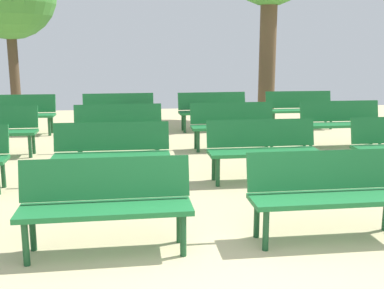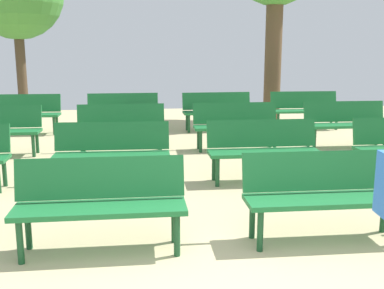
% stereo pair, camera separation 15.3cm
% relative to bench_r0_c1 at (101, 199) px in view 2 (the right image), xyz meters
% --- Properties ---
extents(bench_r0_c1, '(1.60, 0.49, 0.87)m').
position_rel_bench_r0_c1_xyz_m(bench_r0_c1, '(0.00, 0.00, 0.00)').
color(bench_r0_c1, '#1E7238').
rests_on(bench_r0_c1, ground_plane).
extents(bench_r0_c2, '(1.60, 0.49, 0.87)m').
position_rel_bench_r0_c1_xyz_m(bench_r0_c2, '(2.19, 0.03, 0.00)').
color(bench_r0_c2, '#1E7238').
rests_on(bench_r0_c2, ground_plane).
extents(bench_r1_c1, '(1.61, 0.51, 0.87)m').
position_rel_bench_r0_c1_xyz_m(bench_r1_c1, '(-0.02, 2.17, 0.00)').
color(bench_r1_c1, '#1E7238').
rests_on(bench_r1_c1, ground_plane).
extents(bench_r1_c2, '(1.60, 0.48, 0.87)m').
position_rel_bench_r0_c1_xyz_m(bench_r1_c2, '(2.13, 2.16, 0.00)').
color(bench_r1_c2, '#1E7238').
rests_on(bench_r1_c2, ground_plane).
extents(bench_r2_c1, '(1.61, 0.51, 0.87)m').
position_rel_bench_r0_c1_xyz_m(bench_r2_c1, '(0.02, 4.31, 0.00)').
color(bench_r2_c1, '#1E7238').
rests_on(bench_r2_c1, ground_plane).
extents(bench_r2_c2, '(1.60, 0.48, 0.87)m').
position_rel_bench_r0_c1_xyz_m(bench_r2_c2, '(2.16, 4.32, 0.00)').
color(bench_r2_c2, '#1E7238').
rests_on(bench_r2_c2, ground_plane).
extents(bench_r2_c3, '(1.60, 0.49, 0.87)m').
position_rel_bench_r0_c1_xyz_m(bench_r2_c3, '(4.33, 4.31, 0.00)').
color(bench_r2_c3, '#1E7238').
rests_on(bench_r2_c3, ground_plane).
extents(bench_r3_c0, '(1.61, 0.51, 0.87)m').
position_rel_bench_r0_c1_xyz_m(bench_r3_c0, '(-2.23, 6.41, 0.00)').
color(bench_r3_c0, '#1E7238').
rests_on(bench_r3_c0, ground_plane).
extents(bench_r3_c1, '(1.61, 0.52, 0.87)m').
position_rel_bench_r0_c1_xyz_m(bench_r3_c1, '(-0.03, 6.42, 0.00)').
color(bench_r3_c1, '#1E7238').
rests_on(bench_r3_c1, ground_plane).
extents(bench_r3_c2, '(1.62, 0.54, 0.87)m').
position_rel_bench_r0_c1_xyz_m(bench_r3_c2, '(2.14, 6.40, 0.00)').
color(bench_r3_c2, '#1E7238').
rests_on(bench_r3_c2, ground_plane).
extents(bench_r3_c3, '(1.61, 0.51, 0.87)m').
position_rel_bench_r0_c1_xyz_m(bench_r3_c3, '(4.25, 6.41, 0.00)').
color(bench_r3_c3, '#1E7238').
rests_on(bench_r3_c3, ground_plane).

